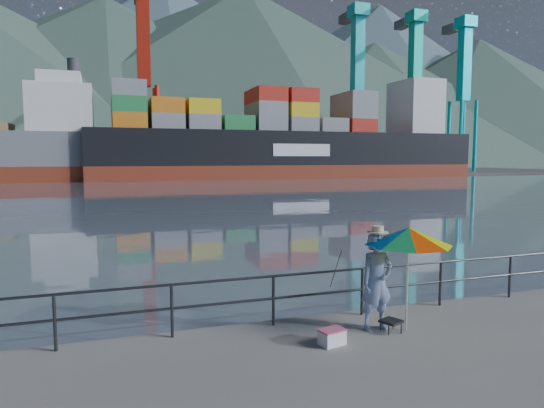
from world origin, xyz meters
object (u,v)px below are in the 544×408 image
Objects in this scene: beach_umbrella at (408,236)px; container_ship at (299,143)px; fisherman at (377,282)px; cooler_bag at (332,338)px.

beach_umbrella is 76.63m from container_ship.
beach_umbrella is 0.03× the size of container_ship.
fisherman is 76.61m from container_ship.
fisherman reaches higher than cooler_bag.
cooler_bag is 77.50m from container_ship.
cooler_bag is (-1.67, -0.17, -1.72)m from beach_umbrella.
beach_umbrella is (0.51, -0.27, 0.90)m from fisherman.
beach_umbrella is at bearing -31.64° from fisherman.
container_ship reaches higher than fisherman.
beach_umbrella reaches higher than cooler_bag.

